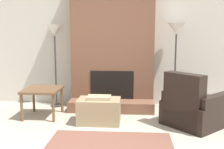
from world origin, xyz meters
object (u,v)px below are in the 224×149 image
floor_lamp_right (176,34)px  floor_lamp_left (55,35)px  ottoman (99,111)px  armchair (196,109)px  side_table (42,92)px

floor_lamp_right → floor_lamp_left: bearing=180.0°
ottoman → armchair: armchair is taller
armchair → floor_lamp_right: floor_lamp_right is taller
ottoman → floor_lamp_right: size_ratio=0.42×
ottoman → floor_lamp_right: (1.33, 0.96, 1.21)m
armchair → side_table: armchair is taller
floor_lamp_right → side_table: bearing=-163.6°
ottoman → floor_lamp_left: floor_lamp_left is taller
ottoman → floor_lamp_right: 2.04m
ottoman → armchair: (1.55, 0.04, 0.05)m
floor_lamp_left → floor_lamp_right: 2.30m
armchair → floor_lamp_left: size_ratio=0.80×
ottoman → side_table: (-1.02, 0.27, 0.22)m
armchair → floor_lamp_left: bearing=26.5°
side_table → floor_lamp_left: bearing=85.9°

